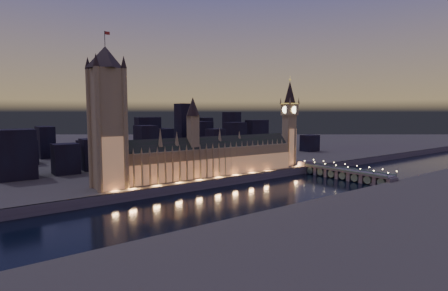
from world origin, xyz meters
TOP-DOWN VIEW (x-y plane):
  - ground_plane at (0.00, 0.00)m, footprint 2000.00×2000.00m
  - north_bank at (0.00, 520.00)m, footprint 2000.00×960.00m
  - embankment_wall at (0.00, 41.00)m, footprint 2000.00×2.50m
  - palace_of_westminster at (-8.18, 61.74)m, footprint 202.00×27.61m
  - victoria_tower at (-110.00, 61.93)m, footprint 31.68×31.68m
  - elizabeth_tower at (108.00, 61.92)m, footprint 18.00×18.00m
  - westminster_bridge at (119.46, -3.46)m, footprint 17.08×113.00m
  - river_boat at (131.64, -46.01)m, footprint 38.52×10.00m
  - city_backdrop at (34.28, 247.51)m, footprint 478.77×215.63m

SIDE VIEW (x-z plane):
  - ground_plane at x=0.00m, z-range 0.00..0.00m
  - river_boat at x=131.64m, z-range -0.69..3.81m
  - north_bank at x=0.00m, z-range 0.00..8.00m
  - embankment_wall at x=0.00m, z-range 0.00..8.00m
  - westminster_bridge at x=119.46m, z-range -1.96..13.94m
  - palace_of_westminster at x=-8.18m, z-range -12.63..65.37m
  - city_backdrop at x=34.28m, z-range -9.82..72.49m
  - elizabeth_tower at x=108.00m, z-range 14.12..121.02m
  - victoria_tower at x=-110.00m, z-range 7.66..136.59m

